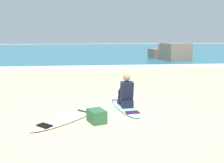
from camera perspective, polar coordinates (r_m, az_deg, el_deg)
ground_plane at (r=7.48m, az=-0.51°, el=-6.53°), size 80.00×80.00×0.00m
sea at (r=29.91m, az=-4.78°, el=6.48°), size 80.00×28.00×0.10m
breaking_foam at (r=16.28m, az=-3.60°, el=3.03°), size 80.00×0.90×0.11m
surfboard_main at (r=7.96m, az=2.67°, el=-5.20°), size 0.83×2.34×0.08m
surfer_seated at (r=7.75m, az=2.98°, el=-2.58°), size 0.41×0.73×0.95m
surfboard_spare_near at (r=6.94m, az=-9.46°, el=-7.74°), size 1.90×2.02×0.08m
rock_outcrop_distant at (r=21.17m, az=12.38°, el=6.02°), size 3.14×4.14×1.33m
beach_bag at (r=6.66m, az=-3.24°, el=-7.28°), size 0.51×0.58×0.32m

